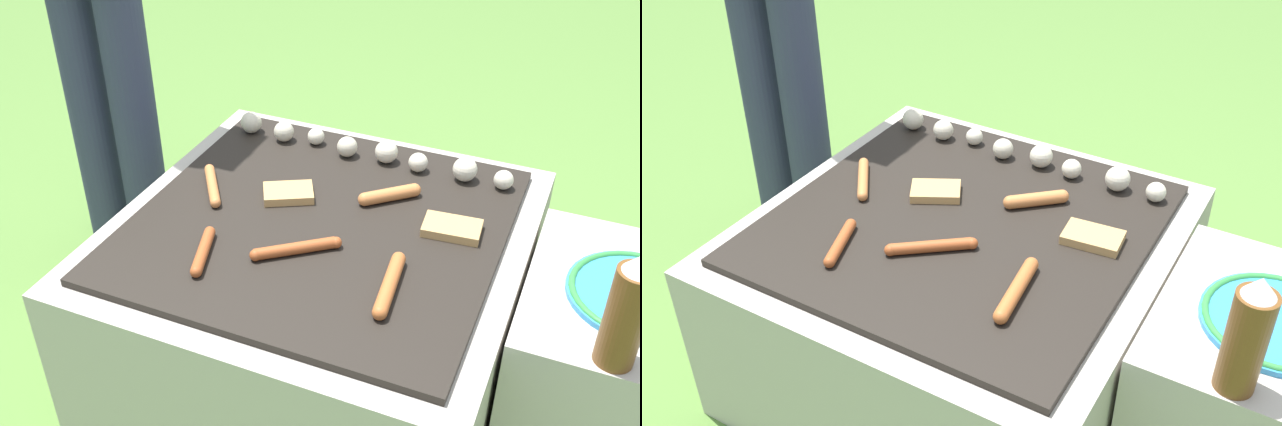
# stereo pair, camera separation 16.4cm
# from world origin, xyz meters

# --- Properties ---
(ground_plane) EXTENTS (14.00, 14.00, 0.00)m
(ground_plane) POSITION_xyz_m (0.00, 0.00, 0.00)
(ground_plane) COLOR #567F38
(grill) EXTENTS (0.89, 0.89, 0.44)m
(grill) POSITION_xyz_m (0.00, 0.00, 0.22)
(grill) COLOR #B2AA9E
(grill) RESTS_ON ground_plane
(side_ledge) EXTENTS (0.42, 0.48, 0.44)m
(side_ledge) POSITION_xyz_m (0.67, 0.01, 0.22)
(side_ledge) COLOR #B2AA9E
(side_ledge) RESTS_ON ground_plane
(sausage_front_center) EXTENTS (0.16, 0.13, 0.03)m
(sausage_front_center) POSITION_xyz_m (0.00, -0.13, 0.46)
(sausage_front_center) COLOR #A34C23
(sausage_front_center) RESTS_ON grill
(sausage_front_left) EXTENTS (0.11, 0.15, 0.02)m
(sausage_front_left) POSITION_xyz_m (-0.28, 0.02, 0.46)
(sausage_front_left) COLOR #C6753D
(sausage_front_left) RESTS_ON grill
(sausage_back_left) EXTENTS (0.12, 0.11, 0.03)m
(sausage_back_left) POSITION_xyz_m (0.11, 0.14, 0.46)
(sausage_back_left) COLOR #C6753D
(sausage_back_left) RESTS_ON grill
(sausage_mid_right) EXTENTS (0.07, 0.15, 0.02)m
(sausage_mid_right) POSITION_xyz_m (-0.17, -0.21, 0.46)
(sausage_mid_right) COLOR #A34C23
(sausage_mid_right) RESTS_ON grill
(sausage_front_right) EXTENTS (0.05, 0.20, 0.03)m
(sausage_front_right) POSITION_xyz_m (0.22, -0.17, 0.46)
(sausage_front_right) COLOR #B7602D
(sausage_front_right) RESTS_ON grill
(bread_slice_left) EXTENTS (0.14, 0.12, 0.02)m
(bread_slice_left) POSITION_xyz_m (-0.11, 0.06, 0.45)
(bread_slice_left) COLOR tan
(bread_slice_left) RESTS_ON grill
(bread_slice_center) EXTENTS (0.13, 0.09, 0.02)m
(bread_slice_center) POSITION_xyz_m (0.28, 0.07, 0.45)
(bread_slice_center) COLOR tan
(bread_slice_center) RESTS_ON grill
(mushroom_row) EXTENTS (0.73, 0.07, 0.06)m
(mushroom_row) POSITION_xyz_m (-0.01, 0.30, 0.47)
(mushroom_row) COLOR beige
(mushroom_row) RESTS_ON grill
(plate_colorful) EXTENTS (0.28, 0.28, 0.02)m
(plate_colorful) POSITION_xyz_m (0.67, -0.00, 0.45)
(plate_colorful) COLOR #338CCC
(plate_colorful) RESTS_ON side_ledge
(condiment_bottle) EXTENTS (0.07, 0.07, 0.23)m
(condiment_bottle) POSITION_xyz_m (0.64, -0.19, 0.55)
(condiment_bottle) COLOR brown
(condiment_bottle) RESTS_ON side_ledge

